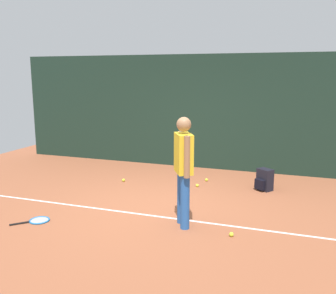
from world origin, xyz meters
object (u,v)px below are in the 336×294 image
object	(u,v)px
tennis_racket	(38,221)
tennis_ball_by_fence	(197,185)
tennis_ball_near_player	(124,180)
backpack	(264,180)
tennis_ball_far_left	(206,180)
tennis_ball_mid_court	(231,234)
tennis_player	(184,165)

from	to	relation	value
tennis_racket	tennis_ball_by_fence	bearing A→B (deg)	8.60
tennis_ball_near_player	tennis_ball_by_fence	distance (m)	1.64
backpack	tennis_ball_far_left	size ratio (longest dim) A/B	6.67
tennis_racket	tennis_ball_mid_court	size ratio (longest dim) A/B	8.50
tennis_ball_near_player	tennis_ball_mid_court	size ratio (longest dim) A/B	1.00
tennis_player	tennis_racket	distance (m)	2.52
tennis_ball_mid_court	tennis_player	bearing A→B (deg)	167.96
tennis_racket	tennis_ball_near_player	size ratio (longest dim) A/B	8.50
tennis_player	tennis_ball_near_player	xyz separation A→B (m)	(-1.95, 1.89, -0.93)
tennis_player	tennis_ball_near_player	world-z (taller)	tennis_player
tennis_player	tennis_ball_near_player	bearing A→B (deg)	-163.78
tennis_racket	backpack	size ratio (longest dim) A/B	1.27
backpack	tennis_ball_near_player	size ratio (longest dim) A/B	6.67
tennis_racket	tennis_ball_by_fence	xyz separation A→B (m)	(1.93, 2.67, 0.02)
tennis_ball_mid_court	tennis_ball_far_left	size ratio (longest dim) A/B	1.00
tennis_player	tennis_ball_near_player	distance (m)	2.87
tennis_racket	backpack	bearing A→B (deg)	-3.86
tennis_racket	tennis_ball_near_player	bearing A→B (deg)	37.64
tennis_racket	tennis_player	bearing A→B (deg)	-30.03
tennis_ball_near_player	tennis_ball_by_fence	xyz separation A→B (m)	(1.63, 0.15, 0.00)
tennis_player	tennis_racket	world-z (taller)	tennis_player
backpack	tennis_racket	bearing A→B (deg)	-100.59
tennis_player	backpack	distance (m)	2.61
tennis_player	tennis_ball_mid_court	size ratio (longest dim) A/B	25.76
tennis_ball_by_fence	tennis_ball_mid_court	distance (m)	2.47
tennis_ball_far_left	tennis_racket	bearing A→B (deg)	-122.70
tennis_player	tennis_ball_by_fence	distance (m)	2.27
tennis_player	backpack	xyz separation A→B (m)	(1.02, 2.28, -0.76)
tennis_ball_near_player	tennis_ball_by_fence	bearing A→B (deg)	5.39
backpack	tennis_ball_near_player	world-z (taller)	backpack
tennis_ball_by_fence	tennis_ball_mid_court	xyz separation A→B (m)	(1.10, -2.21, 0.00)
tennis_ball_near_player	tennis_ball_far_left	xyz separation A→B (m)	(1.71, 0.63, 0.00)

